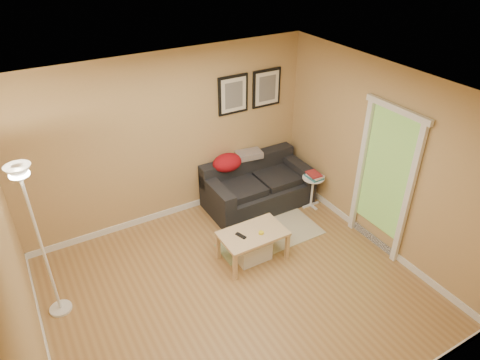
# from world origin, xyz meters

# --- Properties ---
(floor) EXTENTS (4.50, 4.50, 0.00)m
(floor) POSITION_xyz_m (0.00, 0.00, 0.00)
(floor) COLOR #A37A45
(floor) RESTS_ON ground
(ceiling) EXTENTS (4.50, 4.50, 0.00)m
(ceiling) POSITION_xyz_m (0.00, 0.00, 2.60)
(ceiling) COLOR white
(ceiling) RESTS_ON wall_back
(wall_back) EXTENTS (4.50, 0.00, 4.50)m
(wall_back) POSITION_xyz_m (0.00, 2.00, 1.30)
(wall_back) COLOR tan
(wall_back) RESTS_ON ground
(wall_front) EXTENTS (4.50, 0.00, 4.50)m
(wall_front) POSITION_xyz_m (0.00, -2.00, 1.30)
(wall_front) COLOR tan
(wall_front) RESTS_ON ground
(wall_left) EXTENTS (0.00, 4.00, 4.00)m
(wall_left) POSITION_xyz_m (-2.25, 0.00, 1.30)
(wall_left) COLOR tan
(wall_left) RESTS_ON ground
(wall_right) EXTENTS (0.00, 4.00, 4.00)m
(wall_right) POSITION_xyz_m (2.25, 0.00, 1.30)
(wall_right) COLOR tan
(wall_right) RESTS_ON ground
(baseboard_back) EXTENTS (4.50, 0.02, 0.10)m
(baseboard_back) POSITION_xyz_m (0.00, 1.99, 0.05)
(baseboard_back) COLOR white
(baseboard_back) RESTS_ON ground
(baseboard_right) EXTENTS (0.02, 4.00, 0.10)m
(baseboard_right) POSITION_xyz_m (2.24, 0.00, 0.05)
(baseboard_right) COLOR white
(baseboard_right) RESTS_ON ground
(sofa) EXTENTS (1.70, 0.90, 0.75)m
(sofa) POSITION_xyz_m (1.28, 1.53, 0.38)
(sofa) COLOR black
(sofa) RESTS_ON ground
(red_throw) EXTENTS (0.48, 0.36, 0.28)m
(red_throw) POSITION_xyz_m (0.87, 1.80, 0.77)
(red_throw) COLOR #A30F1E
(red_throw) RESTS_ON sofa
(plaid_throw) EXTENTS (0.45, 0.32, 0.10)m
(plaid_throw) POSITION_xyz_m (1.29, 1.85, 0.78)
(plaid_throw) COLOR tan
(plaid_throw) RESTS_ON sofa
(framed_print_left) EXTENTS (0.50, 0.04, 0.60)m
(framed_print_left) POSITION_xyz_m (1.08, 1.98, 1.80)
(framed_print_left) COLOR black
(framed_print_left) RESTS_ON wall_back
(framed_print_right) EXTENTS (0.50, 0.04, 0.60)m
(framed_print_right) POSITION_xyz_m (1.68, 1.98, 1.80)
(framed_print_right) COLOR black
(framed_print_right) RESTS_ON wall_back
(area_rug) EXTENTS (1.25, 0.85, 0.01)m
(area_rug) POSITION_xyz_m (1.14, 0.77, 0.01)
(area_rug) COLOR beige
(area_rug) RESTS_ON ground
(green_runner) EXTENTS (0.70, 0.50, 0.01)m
(green_runner) POSITION_xyz_m (0.52, 0.69, 0.01)
(green_runner) COLOR #668C4C
(green_runner) RESTS_ON ground
(coffee_table) EXTENTS (0.94, 0.63, 0.45)m
(coffee_table) POSITION_xyz_m (0.51, 0.43, 0.22)
(coffee_table) COLOR #D8B284
(coffee_table) RESTS_ON ground
(remote_control) EXTENTS (0.10, 0.17, 0.02)m
(remote_control) POSITION_xyz_m (0.33, 0.45, 0.46)
(remote_control) COLOR black
(remote_control) RESTS_ON coffee_table
(tape_roll) EXTENTS (0.07, 0.07, 0.03)m
(tape_roll) POSITION_xyz_m (0.59, 0.36, 0.46)
(tape_roll) COLOR yellow
(tape_roll) RESTS_ON coffee_table
(storage_bin) EXTENTS (0.48, 0.35, 0.30)m
(storage_bin) POSITION_xyz_m (0.51, 0.44, 0.15)
(storage_bin) COLOR white
(storage_bin) RESTS_ON ground
(side_table) EXTENTS (0.36, 0.36, 0.54)m
(side_table) POSITION_xyz_m (2.02, 1.05, 0.27)
(side_table) COLOR white
(side_table) RESTS_ON ground
(book_stack) EXTENTS (0.22, 0.28, 0.08)m
(book_stack) POSITION_xyz_m (2.02, 1.04, 0.59)
(book_stack) COLOR teal
(book_stack) RESTS_ON side_table
(floor_lamp) EXTENTS (0.26, 0.26, 2.03)m
(floor_lamp) POSITION_xyz_m (-2.00, 0.81, 0.96)
(floor_lamp) COLOR white
(floor_lamp) RESTS_ON ground
(doorway) EXTENTS (0.12, 1.01, 2.13)m
(doorway) POSITION_xyz_m (2.20, -0.15, 1.02)
(doorway) COLOR white
(doorway) RESTS_ON ground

